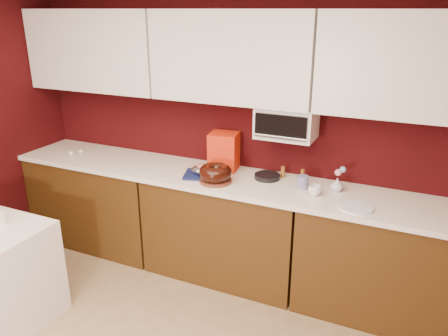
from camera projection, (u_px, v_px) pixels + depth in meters
wall_back at (240, 127)px, 3.72m from camera, size 4.00×0.02×2.50m
base_cabinet_left at (101, 201)px, 4.26m from camera, size 1.31×0.58×0.86m
base_cabinet_center at (225, 228)px, 3.74m from camera, size 1.31×0.58×0.86m
base_cabinet_right at (389, 264)px, 3.22m from camera, size 1.31×0.58×0.86m
countertop at (225, 180)px, 3.58m from camera, size 4.00×0.62×0.04m
upper_cabinet_left at (96, 50)px, 3.90m from camera, size 1.31×0.33×0.70m
upper_cabinet_center at (233, 57)px, 3.37m from camera, size 1.31×0.33×0.70m
upper_cabinet_right at (420, 66)px, 2.85m from camera, size 1.31×0.33×0.70m
toaster_oven at (287, 122)px, 3.38m from camera, size 0.45×0.30×0.25m
toaster_oven_door at (280, 127)px, 3.24m from camera, size 0.40×0.02×0.18m
toaster_oven_handle at (279, 137)px, 3.26m from camera, size 0.42×0.02×0.02m
cake_base at (215, 181)px, 3.47m from camera, size 0.33×0.33×0.02m
bundt_cake at (215, 173)px, 3.45m from camera, size 0.29×0.29×0.11m
navy_towel at (202, 175)px, 3.60m from camera, size 0.34×0.31×0.02m
foil_ham_nest at (202, 170)px, 3.59m from camera, size 0.23×0.21×0.07m
roasted_ham at (202, 167)px, 3.58m from camera, size 0.09×0.08×0.06m
pandoro_box at (224, 151)px, 3.71m from camera, size 0.26×0.25×0.32m
dark_pan at (267, 176)px, 3.55m from camera, size 0.21×0.21×0.04m
coffee_mug at (315, 189)px, 3.22m from camera, size 0.10×0.10×0.09m
blue_jar at (303, 182)px, 3.34m from camera, size 0.10×0.10×0.10m
flower_vase at (337, 184)px, 3.29m from camera, size 0.09×0.09×0.11m
flower_pink at (338, 173)px, 3.26m from camera, size 0.05×0.05×0.05m
flower_blue at (343, 170)px, 3.26m from camera, size 0.05×0.05×0.05m
china_plate at (356, 207)px, 3.02m from camera, size 0.30×0.30×0.01m
amber_bottle at (283, 172)px, 3.56m from camera, size 0.04×0.04×0.10m
egg_left at (81, 151)px, 4.16m from camera, size 0.06×0.06×0.04m
egg_right at (71, 153)px, 4.12m from camera, size 0.06×0.05×0.04m
amber_bottle_tall at (302, 175)px, 3.48m from camera, size 0.03×0.03×0.10m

